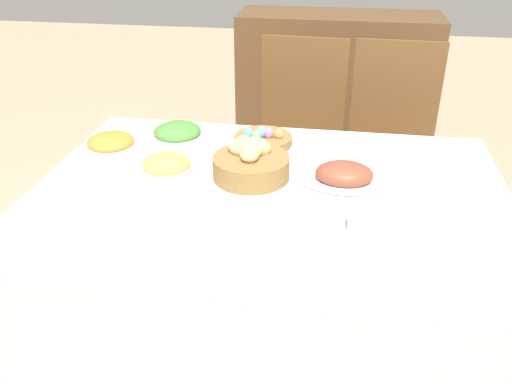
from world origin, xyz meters
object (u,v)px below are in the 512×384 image
Objects in this scene: bread_basket at (251,163)px; ham_platter at (344,175)px; chair_far_right at (391,145)px; spoon at (331,261)px; sideboard at (335,91)px; butter_dish at (172,204)px; drinking_cup at (361,222)px; chair_far_center at (299,139)px; dinner_plate at (260,254)px; green_salad_bowl at (178,136)px; egg_basket at (263,139)px; pineapple_bowl at (167,169)px; fork at (203,249)px; carrot_bowl at (111,147)px; knife at (319,260)px.

ham_platter is (0.32, 0.01, -0.03)m from bread_basket.
chair_far_right reaches higher than spoon.
bread_basket is (-0.25, -1.80, 0.31)m from sideboard.
butter_dish is (-0.20, -0.26, -0.04)m from bread_basket.
butter_dish is (-0.58, 0.04, -0.02)m from drinking_cup.
drinking_cup is (-0.17, -1.14, 0.24)m from chair_far_right.
dinner_plate is at bearing -86.83° from chair_far_center.
drinking_cup is at bearing -36.32° from green_salad_bowl.
dinner_plate is at bearing -93.70° from sideboard.
pineapple_bowl is (-0.28, -0.35, 0.02)m from egg_basket.
fork is (-0.60, -1.30, 0.21)m from chair_far_right.
egg_basket is 0.75× the size of ham_platter.
chair_far_right is 3.79× the size of dinner_plate.
ham_platter is 1.12× the size of dinner_plate.
dinner_plate is 1.38× the size of spoon.
chair_far_right is 5.23× the size of spoon.
bread_basket is 1.38× the size of pineapple_bowl.
chair_far_right reaches higher than green_salad_bowl.
butter_dish is at bearing 175.56° from drinking_cup.
chair_far_right is at bearing -72.78° from sideboard.
chair_far_center is 0.97m from sideboard.
green_salad_bowl is 1.09× the size of spoon.
chair_far_center reaches higher than fork.
ham_platter is at bearing -40.84° from egg_basket.
drinking_cup is (0.69, -0.51, -0.01)m from green_salad_bowl.
green_salad_bowl is at bearing 98.80° from pineapple_bowl.
butter_dish is at bearing -110.79° from egg_basket.
chair_far_center reaches higher than pineapple_bowl.
carrot_bowl is 0.30m from pineapple_bowl.
drinking_cup is at bearing -73.55° from chair_far_center.
egg_basket reaches higher than dinner_plate.
carrot_bowl is 0.84m from dinner_plate.
fork is at bearing -159.33° from drinking_cup.
drinking_cup reaches higher than knife.
ham_platter is 1.50× the size of carrot_bowl.
carrot_bowl is 0.97m from knife.
ham_platter is at bearing -17.42° from green_salad_bowl.
knife is at bearing -70.61° from egg_basket.
sideboard is at bearing 82.12° from bread_basket.
chair_far_right reaches higher than butter_dish.
bread_basket is 1.36× the size of fork.
fork is (0.48, -0.54, -0.04)m from carrot_bowl.
egg_basket is 1.19× the size of pineapple_bowl.
knife is 0.20m from drinking_cup.
chair_far_center is 0.88m from bread_basket.
chair_far_center reaches higher than bread_basket.
chair_far_right reaches higher than pineapple_bowl.
sideboard is 6.37× the size of knife.
dinner_plate is 0.37m from butter_dish.
ham_platter is 1.54× the size of spoon.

